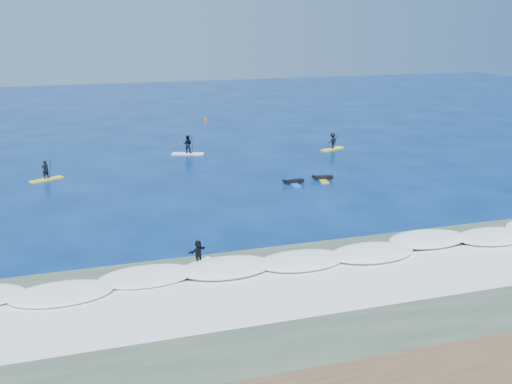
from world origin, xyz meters
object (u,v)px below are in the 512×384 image
object	(u,v)px
sup_paddler_center	(188,146)
marker_buoy	(205,120)
sup_paddler_right	(333,142)
prone_paddler_near	(322,178)
sup_paddler_left	(46,173)
wave_surfer	(198,253)
prone_paddler_far	(293,182)

from	to	relation	value
sup_paddler_center	marker_buoy	xyz separation A→B (m)	(5.10, 16.13, -0.47)
sup_paddler_right	prone_paddler_near	xyz separation A→B (m)	(-5.27, -9.84, -0.59)
prone_paddler_near	marker_buoy	world-z (taller)	marker_buoy
sup_paddler_left	sup_paddler_right	distance (m)	26.57
sup_paddler_center	sup_paddler_left	bearing A→B (deg)	-136.70
sup_paddler_left	marker_buoy	bearing A→B (deg)	24.58
sup_paddler_center	wave_surfer	xyz separation A→B (m)	(-4.03, -25.38, -0.02)
prone_paddler_far	wave_surfer	xyz separation A→B (m)	(-10.06, -13.07, 0.61)
sup_paddler_center	sup_paddler_right	xyz separation A→B (m)	(13.93, -2.09, -0.04)
sup_paddler_right	wave_surfer	size ratio (longest dim) A/B	1.50
sup_paddler_left	marker_buoy	size ratio (longest dim) A/B	3.68
sup_paddler_right	wave_surfer	world-z (taller)	sup_paddler_right
sup_paddler_right	prone_paddler_far	size ratio (longest dim) A/B	1.24
prone_paddler_near	prone_paddler_far	bearing A→B (deg)	107.65
prone_paddler_far	wave_surfer	world-z (taller)	wave_surfer
sup_paddler_right	prone_paddler_far	distance (m)	12.92
sup_paddler_right	prone_paddler_near	size ratio (longest dim) A/B	1.23
sup_paddler_center	marker_buoy	distance (m)	16.92
sup_paddler_right	marker_buoy	size ratio (longest dim) A/B	3.83
sup_paddler_center	sup_paddler_right	distance (m)	14.09
sup_paddler_right	marker_buoy	distance (m)	20.26
wave_surfer	marker_buoy	distance (m)	42.51
sup_paddler_left	prone_paddler_near	world-z (taller)	sup_paddler_left
sup_paddler_left	marker_buoy	world-z (taller)	sup_paddler_left
sup_paddler_center	sup_paddler_right	size ratio (longest dim) A/B	1.12
sup_paddler_left	wave_surfer	world-z (taller)	sup_paddler_left
prone_paddler_near	wave_surfer	world-z (taller)	wave_surfer
prone_paddler_far	marker_buoy	distance (m)	28.46
prone_paddler_near	wave_surfer	size ratio (longest dim) A/B	1.22
prone_paddler_near	sup_paddler_left	bearing A→B (deg)	82.86
sup_paddler_left	sup_paddler_right	world-z (taller)	sup_paddler_right
marker_buoy	prone_paddler_far	bearing A→B (deg)	-88.11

